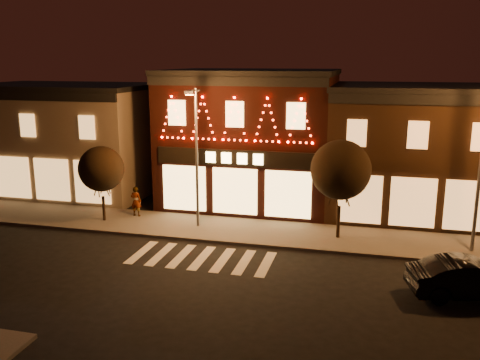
% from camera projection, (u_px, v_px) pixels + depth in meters
% --- Properties ---
extents(ground, '(120.00, 120.00, 0.00)m').
position_uv_depth(ground, '(169.00, 295.00, 19.97)').
color(ground, black).
rests_on(ground, ground).
extents(sidewalk_far, '(44.00, 4.00, 0.15)m').
position_uv_depth(sidewalk_far, '(262.00, 232.00, 27.02)').
color(sidewalk_far, '#47423D').
rests_on(sidewalk_far, ground).
extents(building_left, '(12.20, 8.28, 7.30)m').
position_uv_depth(building_left, '(67.00, 138.00, 35.46)').
color(building_left, '#7E6C5A').
rests_on(building_left, ground).
extents(building_pulp, '(10.20, 8.34, 8.30)m').
position_uv_depth(building_pulp, '(251.00, 137.00, 32.22)').
color(building_pulp, black).
rests_on(building_pulp, ground).
extents(building_right_a, '(9.20, 8.28, 7.50)m').
position_uv_depth(building_right_a, '(411.00, 150.00, 30.04)').
color(building_right_a, '#382213').
rests_on(building_right_a, ground).
extents(streetlamp_mid, '(0.52, 1.68, 7.32)m').
position_uv_depth(streetlamp_mid, '(196.00, 148.00, 26.73)').
color(streetlamp_mid, '#59595E').
rests_on(streetlamp_mid, sidewalk_far).
extents(tree_left, '(2.49, 2.49, 4.16)m').
position_uv_depth(tree_left, '(101.00, 169.00, 28.23)').
color(tree_left, black).
rests_on(tree_left, sidewalk_far).
extents(tree_right, '(2.96, 2.96, 4.95)m').
position_uv_depth(tree_right, '(341.00, 170.00, 25.32)').
color(tree_right, black).
rests_on(tree_right, sidewalk_far).
extents(dark_sedan, '(4.86, 2.66, 1.52)m').
position_uv_depth(dark_sedan, '(470.00, 278.00, 19.68)').
color(dark_sedan, black).
rests_on(dark_sedan, ground).
extents(pedestrian, '(0.66, 0.46, 1.72)m').
position_uv_depth(pedestrian, '(136.00, 201.00, 29.48)').
color(pedestrian, gray).
rests_on(pedestrian, sidewalk_far).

